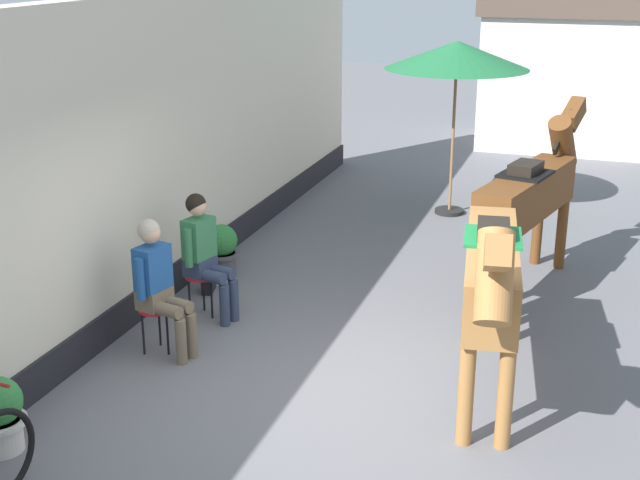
{
  "coord_description": "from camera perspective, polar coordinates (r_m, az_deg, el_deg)",
  "views": [
    {
      "loc": [
        2.21,
        -6.67,
        3.87
      ],
      "look_at": [
        -0.4,
        1.2,
        1.05
      ],
      "focal_mm": 48.7,
      "sensor_mm": 36.0,
      "label": 1
    }
  ],
  "objects": [
    {
      "name": "saddled_horse_far",
      "position": [
        10.33,
        13.67,
        3.03
      ],
      "size": [
        1.02,
        2.94,
        2.06
      ],
      "color": "brown",
      "rests_on": "ground_plane"
    },
    {
      "name": "saddled_horse_near",
      "position": [
        7.66,
        11.17,
        -2.32
      ],
      "size": [
        0.73,
        2.99,
        2.06
      ],
      "color": "#9E6B38",
      "rests_on": "ground_plane"
    },
    {
      "name": "ground_plane",
      "position": [
        10.64,
        5.1,
        -2.61
      ],
      "size": [
        40.0,
        40.0,
        0.0
      ],
      "primitive_type": "plane",
      "color": "slate"
    },
    {
      "name": "cafe_parasol",
      "position": [
        12.9,
        8.99,
        11.85
      ],
      "size": [
        2.1,
        2.1,
        2.58
      ],
      "color": "black",
      "rests_on": "ground_plane"
    },
    {
      "name": "seated_visitor_far",
      "position": [
        9.37,
        -7.63,
        -0.66
      ],
      "size": [
        0.61,
        0.48,
        1.39
      ],
      "color": "red",
      "rests_on": "ground_plane"
    },
    {
      "name": "distant_cottage",
      "position": [
        18.3,
        16.02,
        11.57
      ],
      "size": [
        3.4,
        2.6,
        3.5
      ],
      "color": "silver",
      "rests_on": "ground_plane"
    },
    {
      "name": "flower_planter_farthest",
      "position": [
        10.74,
        -6.5,
        -0.56
      ],
      "size": [
        0.43,
        0.43,
        0.64
      ],
      "color": "#4C4C51",
      "rests_on": "ground_plane"
    },
    {
      "name": "satchel_bag",
      "position": [
        10.3,
        -7.34,
        -2.85
      ],
      "size": [
        0.18,
        0.3,
        0.2
      ],
      "primitive_type": "cube",
      "rotation": [
        0.0,
        0.0,
        4.95
      ],
      "color": "black",
      "rests_on": "ground_plane"
    },
    {
      "name": "seated_visitor_near",
      "position": [
        8.6,
        -10.57,
        -2.64
      ],
      "size": [
        0.61,
        0.48,
        1.39
      ],
      "color": "red",
      "rests_on": "ground_plane"
    },
    {
      "name": "pub_facade_wall",
      "position": [
        9.73,
        -11.56,
        4.54
      ],
      "size": [
        0.34,
        14.0,
        3.4
      ],
      "color": "beige",
      "rests_on": "ground_plane"
    }
  ]
}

